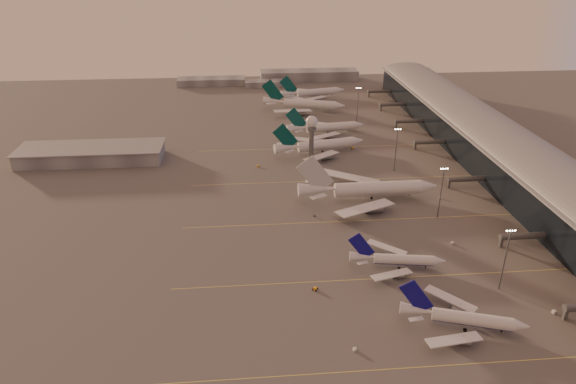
{
  "coord_description": "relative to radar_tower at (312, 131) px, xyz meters",
  "views": [
    {
      "loc": [
        -30.96,
        -144.96,
        110.87
      ],
      "look_at": [
        -12.46,
        68.05,
        9.42
      ],
      "focal_mm": 32.0,
      "sensor_mm": 36.0,
      "label": 1
    }
  ],
  "objects": [
    {
      "name": "narrowbody_mid",
      "position": [
        19.96,
        -103.23,
        -18.0
      ],
      "size": [
        37.07,
        29.37,
        14.56
      ],
      "color": "silver",
      "rests_on": "ground"
    },
    {
      "name": "ground",
      "position": [
        -5.0,
        -120.0,
        -20.95
      ],
      "size": [
        700.0,
        700.0,
        0.0
      ],
      "primitive_type": "plane",
      "color": "#4E4C4C",
      "rests_on": "ground"
    },
    {
      "name": "mast_c",
      "position": [
        45.0,
        -10.0,
        -7.21
      ],
      "size": [
        3.6,
        0.56,
        25.0
      ],
      "color": "#525459",
      "rests_on": "ground"
    },
    {
      "name": "radar_tower",
      "position": [
        0.0,
        0.0,
        0.0
      ],
      "size": [
        6.4,
        6.4,
        31.1
      ],
      "color": "#525459",
      "rests_on": "ground"
    },
    {
      "name": "mast_d",
      "position": [
        43.0,
        80.0,
        -7.21
      ],
      "size": [
        3.6,
        0.56,
        25.0
      ],
      "color": "#525459",
      "rests_on": "ground"
    },
    {
      "name": "mast_b",
      "position": [
        50.0,
        -65.0,
        -7.21
      ],
      "size": [
        3.6,
        0.56,
        25.0
      ],
      "color": "#525459",
      "rests_on": "ground"
    },
    {
      "name": "greentail_b",
      "position": [
        17.02,
        55.16,
        -17.52
      ],
      "size": [
        53.36,
        42.85,
        19.43
      ],
      "color": "silver",
      "rests_on": "ground"
    },
    {
      "name": "terminal",
      "position": [
        102.88,
        -9.91,
        -10.43
      ],
      "size": [
        57.0,
        362.0,
        23.04
      ],
      "color": "black",
      "rests_on": "ground"
    },
    {
      "name": "hangar",
      "position": [
        -125.0,
        20.0,
        -16.63
      ],
      "size": [
        82.0,
        27.0,
        8.5
      ],
      "color": "slate",
      "rests_on": "ground"
    },
    {
      "name": "gsv_truck_b",
      "position": [
        48.25,
        -88.59,
        -19.82
      ],
      "size": [
        5.82,
        3.65,
        2.21
      ],
      "color": "silver",
      "rests_on": "ground"
    },
    {
      "name": "gsv_tug_mid",
      "position": [
        -13.12,
        -114.99,
        -20.4
      ],
      "size": [
        4.31,
        3.98,
        1.06
      ],
      "color": "gold",
      "rests_on": "ground"
    },
    {
      "name": "greentail_a",
      "position": [
        8.12,
        20.8,
        -17.26
      ],
      "size": [
        56.75,
        45.34,
        20.91
      ],
      "color": "silver",
      "rests_on": "ground"
    },
    {
      "name": "widebody_white",
      "position": [
        22.53,
        -44.36,
        -16.71
      ],
      "size": [
        69.46,
        55.66,
        24.44
      ],
      "color": "silver",
      "rests_on": "ground"
    },
    {
      "name": "greentail_c",
      "position": [
        8.54,
        109.55,
        -16.89
      ],
      "size": [
        61.57,
        49.03,
        22.97
      ],
      "color": "silver",
      "rests_on": "ground"
    },
    {
      "name": "gsv_tug_hangar",
      "position": [
        29.06,
        26.22,
        -20.47
      ],
      "size": [
        3.44,
        2.23,
        0.94
      ],
      "color": "gold",
      "rests_on": "ground"
    },
    {
      "name": "taxiway_markings",
      "position": [
        25.0,
        -64.0,
        -20.94
      ],
      "size": [
        180.0,
        185.25,
        0.02
      ],
      "color": "#EAD652",
      "rests_on": "ground"
    },
    {
      "name": "gsv_catering_a",
      "position": [
        65.35,
        -134.8,
        -18.72
      ],
      "size": [
        5.9,
        3.95,
        4.45
      ],
      "color": "silver",
      "rests_on": "ground"
    },
    {
      "name": "greentail_d",
      "position": [
        20.33,
        144.84,
        -17.34
      ],
      "size": [
        55.48,
        44.31,
        20.45
      ],
      "color": "silver",
      "rests_on": "ground"
    },
    {
      "name": "gsv_truck_d",
      "position": [
        -29.78,
        2.59,
        -19.79
      ],
      "size": [
        2.38,
        5.76,
        2.28
      ],
      "color": "gold",
      "rests_on": "ground"
    },
    {
      "name": "gsv_tug_far",
      "position": [
        16.54,
        -29.33,
        -20.38
      ],
      "size": [
        3.58,
        4.42,
        1.1
      ],
      "color": "silver",
      "rests_on": "ground"
    },
    {
      "name": "narrowbody_near",
      "position": [
        31.3,
        -139.21,
        -17.71
      ],
      "size": [
        39.64,
        31.13,
        16.01
      ],
      "color": "silver",
      "rests_on": "ground"
    },
    {
      "name": "gsv_truck_c",
      "position": [
        -5.81,
        -59.01,
        -19.98
      ],
      "size": [
        4.74,
        4.18,
        1.89
      ],
      "color": "#505254",
      "rests_on": "ground"
    },
    {
      "name": "gsv_truck_a",
      "position": [
        -4.83,
        -146.5,
        -19.86
      ],
      "size": [
        5.62,
        3.43,
        2.14
      ],
      "color": "silver",
      "rests_on": "ground"
    },
    {
      "name": "gsv_catering_b",
      "position": [
        58.51,
        -45.98,
        -19.04
      ],
      "size": [
        5.07,
        3.46,
        3.81
      ],
      "color": "silver",
      "rests_on": "ground"
    },
    {
      "name": "mast_a",
      "position": [
        53.0,
        -120.0,
        -7.21
      ],
      "size": [
        3.6,
        0.56,
        25.0
      ],
      "color": "#525459",
      "rests_on": "ground"
    },
    {
      "name": "distant_horizon",
      "position": [
        -2.38,
        205.14,
        -17.06
      ],
      "size": [
        165.0,
        37.5,
        9.0
      ],
      "color": "slate",
      "rests_on": "ground"
    }
  ]
}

